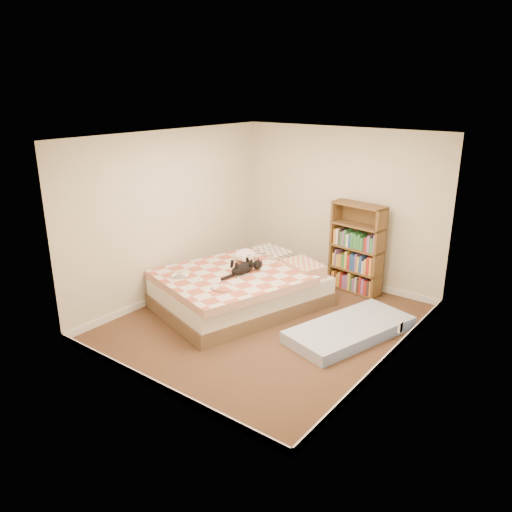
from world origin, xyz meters
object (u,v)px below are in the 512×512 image
Objects in this scene: bookshelf at (356,259)px; white_dog at (245,255)px; bed at (243,288)px; floor_mattress at (350,330)px; black_cat at (244,268)px.

bookshelf reaches higher than white_dog.
white_dog is at bearing -129.64° from bookshelf.
floor_mattress is (1.69, 0.12, -0.20)m from bed.
black_cat is at bearing -113.95° from bookshelf.
bed is 1.89× the size of bookshelf.
bookshelf is 3.49× the size of white_dog.
bookshelf is 1.88× the size of black_cat.
bookshelf is 1.75m from white_dog.
bookshelf is 1.61m from floor_mattress.
white_dog is (-1.28, -1.18, 0.11)m from bookshelf.
bookshelf is (1.05, 1.53, 0.25)m from bed.
white_dog reaches higher than black_cat.
bookshelf reaches higher than floor_mattress.
white_dog is at bearing 151.41° from black_cat.
white_dog is at bearing 140.38° from bed.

